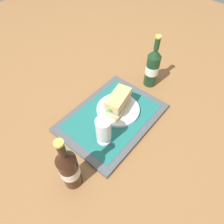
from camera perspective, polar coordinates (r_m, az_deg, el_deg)
name	(u,v)px	position (r m, az deg, el deg)	size (l,w,h in m)	color
ground_plane	(112,119)	(0.89, 0.00, -2.03)	(3.00, 3.00, 0.00)	olive
tray	(112,118)	(0.88, 0.00, -1.64)	(0.44, 0.32, 0.02)	#4C5156
placemat	(112,116)	(0.87, 0.00, -1.22)	(0.38, 0.27, 0.00)	#1E6B66
plate	(118,109)	(0.89, 1.60, 0.82)	(0.19, 0.19, 0.01)	white
sandwich	(117,102)	(0.85, 1.57, 2.84)	(0.14, 0.09, 0.08)	tan
beer_glass	(104,130)	(0.75, -2.43, -5.19)	(0.06, 0.06, 0.12)	silver
beer_bottle	(69,168)	(0.67, -12.17, -15.45)	(0.07, 0.07, 0.27)	black
second_bottle	(153,67)	(1.00, 11.67, 12.34)	(0.07, 0.07, 0.27)	#19381E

